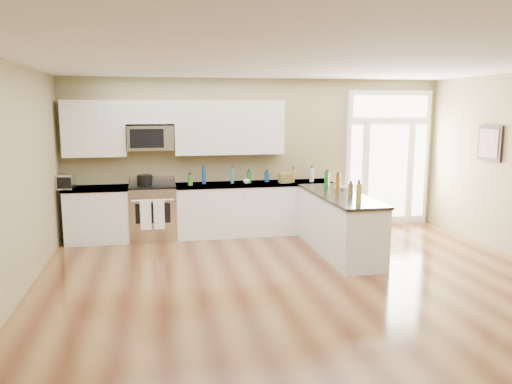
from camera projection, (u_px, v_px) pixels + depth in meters
ground at (330, 312)px, 5.59m from camera, size 8.00×8.00×0.00m
room_shell at (334, 160)px, 5.30m from camera, size 8.00×8.00×8.00m
back_cabinet_left at (98, 216)px, 8.53m from camera, size 1.10×0.66×0.94m
back_cabinet_right at (254, 210)px, 9.05m from camera, size 2.85×0.66×0.94m
peninsula_cabinet at (339, 226)px, 7.86m from camera, size 0.69×2.32×0.94m
upper_cabinet_left at (94, 128)px, 8.42m from camera, size 1.04×0.33×0.95m
upper_cabinet_right at (229, 128)px, 8.87m from camera, size 1.94×0.33×0.95m
upper_cabinet_short at (150, 112)px, 8.56m from camera, size 0.82×0.33×0.40m
microwave at (151, 138)px, 8.59m from camera, size 0.78×0.41×0.42m
entry_door at (388, 158)px, 9.69m from camera, size 1.70×0.10×2.60m
wall_art_near at (490, 143)px, 8.10m from camera, size 0.05×0.58×0.58m
kitchen_range at (153, 212)px, 8.70m from camera, size 0.80×0.71×1.08m
stockpot at (145, 180)px, 8.56m from camera, size 0.31×0.31×0.20m
toaster_oven at (65, 182)px, 8.21m from camera, size 0.33×0.28×0.25m
cardboard_box at (285, 178)px, 8.95m from camera, size 0.23×0.18×0.17m
bowl_left at (66, 187)px, 8.29m from camera, size 0.20×0.20×0.05m
bowl_peninsula at (340, 188)px, 8.21m from camera, size 0.19×0.19×0.06m
cup_counter at (246, 181)px, 8.83m from camera, size 0.14×0.14×0.08m
counter_bottles at (290, 181)px, 8.35m from camera, size 2.41×2.45×0.30m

